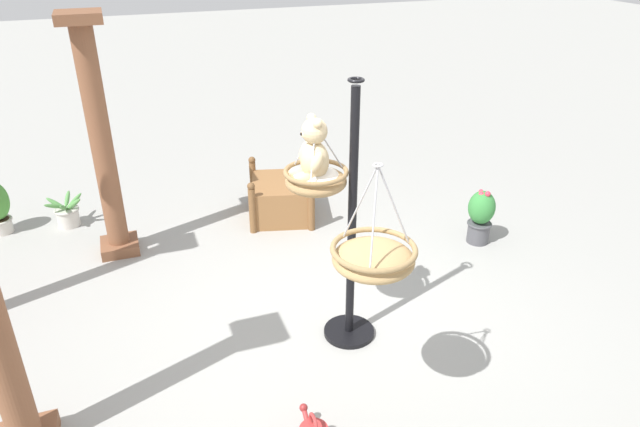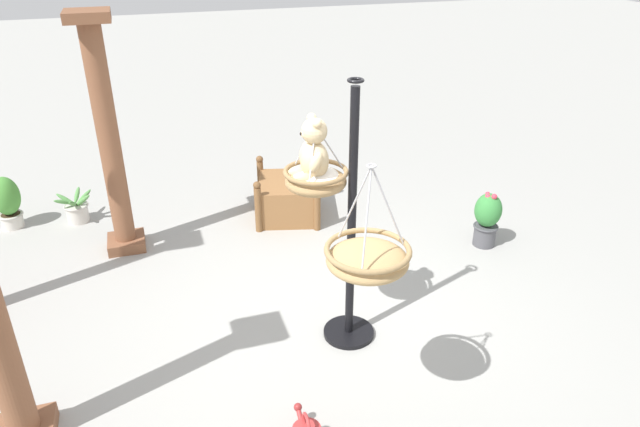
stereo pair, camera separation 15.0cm
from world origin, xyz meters
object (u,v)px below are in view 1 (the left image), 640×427
object	(u,v)px
wooden_planter_box	(281,197)
hanging_basket_with_teddy	(316,179)
display_pole_central	(351,268)
hanging_basket_left_high	(374,257)
greenhouse_pillar_right	(102,147)
potted_plant_conical_shrub	(481,215)
potted_plant_trailing_ivy	(67,213)
teddy_bear	(313,153)

from	to	relation	value
wooden_planter_box	hanging_basket_with_teddy	bearing A→B (deg)	171.50
display_pole_central	wooden_planter_box	size ratio (longest dim) A/B	2.21
hanging_basket_left_high	wooden_planter_box	xyz separation A→B (m)	(3.32, -0.33, -1.12)
greenhouse_pillar_right	potted_plant_conical_shrub	world-z (taller)	greenhouse_pillar_right
display_pole_central	hanging_basket_with_teddy	world-z (taller)	display_pole_central
potted_plant_conical_shrub	potted_plant_trailing_ivy	size ratio (longest dim) A/B	1.35
teddy_bear	potted_plant_conical_shrub	size ratio (longest dim) A/B	0.78
hanging_basket_with_teddy	wooden_planter_box	world-z (taller)	hanging_basket_with_teddy
display_pole_central	potted_plant_trailing_ivy	bearing A→B (deg)	38.35
greenhouse_pillar_right	teddy_bear	bearing A→B (deg)	-142.48
display_pole_central	greenhouse_pillar_right	bearing A→B (deg)	40.07
hanging_basket_with_teddy	hanging_basket_left_high	bearing A→B (deg)	-179.97
wooden_planter_box	potted_plant_trailing_ivy	size ratio (longest dim) A/B	2.12
display_pole_central	wooden_planter_box	distance (m)	2.43
display_pole_central	hanging_basket_left_high	distance (m)	1.19
display_pole_central	teddy_bear	distance (m)	1.04
teddy_bear	hanging_basket_left_high	distance (m)	1.12
hanging_basket_with_teddy	potted_plant_conical_shrub	xyz separation A→B (m)	(0.87, -2.23, -1.12)
hanging_basket_left_high	greenhouse_pillar_right	world-z (taller)	greenhouse_pillar_right
hanging_basket_with_teddy	potted_plant_conical_shrub	bearing A→B (deg)	-68.77
hanging_basket_left_high	greenhouse_pillar_right	bearing A→B (deg)	26.90
display_pole_central	potted_plant_conical_shrub	size ratio (longest dim) A/B	3.48
teddy_bear	potted_plant_trailing_ivy	bearing A→B (deg)	36.37
display_pole_central	hanging_basket_with_teddy	bearing A→B (deg)	59.04
display_pole_central	greenhouse_pillar_right	size ratio (longest dim) A/B	0.90
teddy_bear	potted_plant_trailing_ivy	distance (m)	3.84
hanging_basket_left_high	potted_plant_trailing_ivy	size ratio (longest dim) A/B	1.51
teddy_bear	potted_plant_conical_shrub	xyz separation A→B (m)	(0.87, -2.26, -1.34)
hanging_basket_left_high	wooden_planter_box	size ratio (longest dim) A/B	0.71
potted_plant_conical_shrub	hanging_basket_with_teddy	bearing A→B (deg)	111.23
hanging_basket_with_teddy	wooden_planter_box	xyz separation A→B (m)	(2.24, -0.33, -1.21)
potted_plant_conical_shrub	potted_plant_trailing_ivy	xyz separation A→B (m)	(1.97, 4.35, -0.18)
hanging_basket_left_high	wooden_planter_box	bearing A→B (deg)	-5.74
potted_plant_conical_shrub	potted_plant_trailing_ivy	world-z (taller)	potted_plant_conical_shrub
display_pole_central	potted_plant_conical_shrub	bearing A→B (deg)	-62.83
greenhouse_pillar_right	potted_plant_conical_shrub	xyz separation A→B (m)	(-1.15, -3.80, -0.87)
wooden_planter_box	potted_plant_conical_shrub	size ratio (longest dim) A/B	1.58
hanging_basket_with_teddy	teddy_bear	world-z (taller)	teddy_bear
hanging_basket_with_teddy	potted_plant_trailing_ivy	xyz separation A→B (m)	(2.84, 2.11, -1.30)
greenhouse_pillar_right	potted_plant_trailing_ivy	world-z (taller)	greenhouse_pillar_right
potted_plant_trailing_ivy	hanging_basket_left_high	bearing A→B (deg)	-151.66
display_pole_central	hanging_basket_left_high	bearing A→B (deg)	165.03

